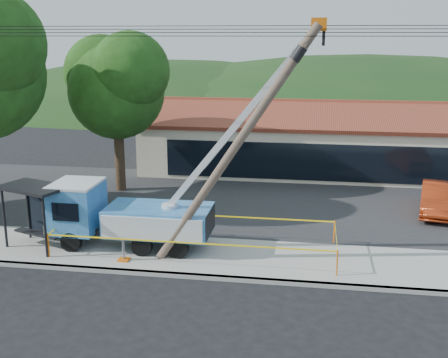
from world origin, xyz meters
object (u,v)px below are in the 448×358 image
utility_truck (128,212)px  bus_shelter (38,201)px  leaning_pole (241,138)px  car_silver (83,205)px  car_red (436,215)px

utility_truck → bus_shelter: 3.70m
leaning_pole → car_silver: leaning_pole is taller
utility_truck → leaning_pole: 6.02m
utility_truck → bus_shelter: bearing=-171.1°
leaning_pole → car_silver: 12.41m
utility_truck → car_red: size_ratio=2.42×
bus_shelter → car_silver: bearing=116.8°
leaning_pole → car_red: leaning_pole is taller
car_silver → leaning_pole: bearing=-53.4°
car_red → utility_truck: bearing=-142.3°
leaning_pole → bus_shelter: 8.97m
leaning_pole → bus_shelter: size_ratio=2.91×
bus_shelter → utility_truck: bearing=28.7°
utility_truck → car_silver: 7.25m
car_silver → car_red: car_red is taller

